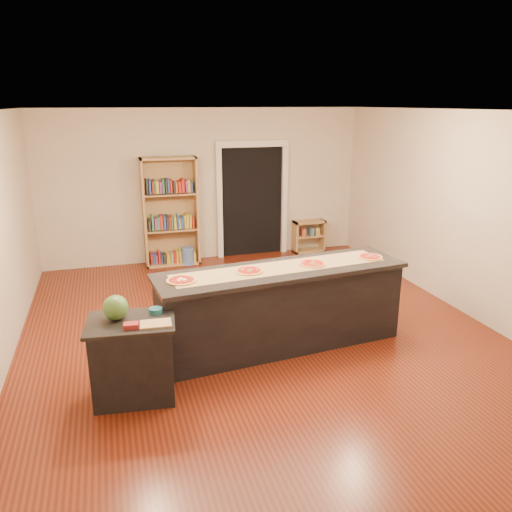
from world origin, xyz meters
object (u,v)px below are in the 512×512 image
object	(u,v)px
low_shelf	(309,236)
waste_bin	(188,256)
kitchen_island	(281,307)
bookshelf	(171,212)
side_counter	(133,359)
watermelon	(116,308)

from	to	relation	value
low_shelf	waste_bin	xyz separation A→B (m)	(-2.48, -0.14, -0.16)
kitchen_island	bookshelf	world-z (taller)	bookshelf
kitchen_island	waste_bin	distance (m)	3.61
bookshelf	waste_bin	size ratio (longest dim) A/B	6.12
low_shelf	side_counter	bearing A→B (deg)	-130.40
bookshelf	kitchen_island	bearing A→B (deg)	-76.98
waste_bin	watermelon	xyz separation A→B (m)	(-1.34, -4.11, 0.81)
side_counter	low_shelf	bearing A→B (deg)	56.07
kitchen_island	bookshelf	bearing A→B (deg)	97.31
kitchen_island	low_shelf	bearing A→B (deg)	57.10
side_counter	watermelon	bearing A→B (deg)	154.59
low_shelf	watermelon	bearing A→B (deg)	-131.89
side_counter	bookshelf	world-z (taller)	bookshelf
side_counter	low_shelf	distance (m)	5.70
waste_bin	watermelon	size ratio (longest dim) A/B	1.30
side_counter	watermelon	distance (m)	0.56
low_shelf	kitchen_island	bearing A→B (deg)	-117.18
waste_bin	watermelon	world-z (taller)	watermelon
kitchen_island	low_shelf	size ratio (longest dim) A/B	4.80
bookshelf	watermelon	distance (m)	4.35
low_shelf	bookshelf	bearing A→B (deg)	-179.17
waste_bin	side_counter	bearing A→B (deg)	-106.17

